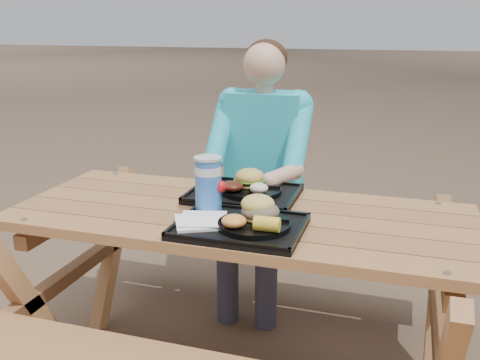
% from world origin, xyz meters
% --- Properties ---
extents(picnic_table, '(1.80, 1.49, 0.75)m').
position_xyz_m(picnic_table, '(0.00, 0.00, 0.38)').
color(picnic_table, '#999999').
rests_on(picnic_table, ground).
extents(tray_near, '(0.45, 0.35, 0.02)m').
position_xyz_m(tray_near, '(0.06, -0.19, 0.76)').
color(tray_near, black).
rests_on(tray_near, picnic_table).
extents(tray_far, '(0.45, 0.35, 0.02)m').
position_xyz_m(tray_far, '(-0.04, 0.18, 0.76)').
color(tray_far, black).
rests_on(tray_far, picnic_table).
extents(plate_near, '(0.26, 0.26, 0.02)m').
position_xyz_m(plate_near, '(0.11, -0.19, 0.78)').
color(plate_near, black).
rests_on(plate_near, tray_near).
extents(plate_far, '(0.26, 0.26, 0.02)m').
position_xyz_m(plate_far, '(-0.01, 0.19, 0.78)').
color(plate_far, black).
rests_on(plate_far, tray_far).
extents(napkin_stack, '(0.23, 0.23, 0.02)m').
position_xyz_m(napkin_stack, '(-0.09, -0.22, 0.78)').
color(napkin_stack, white).
rests_on(napkin_stack, tray_near).
extents(soda_cup, '(0.10, 0.10, 0.20)m').
position_xyz_m(soda_cup, '(-0.10, -0.08, 0.87)').
color(soda_cup, blue).
rests_on(soda_cup, tray_near).
extents(condiment_bbq, '(0.06, 0.06, 0.03)m').
position_xyz_m(condiment_bbq, '(0.06, -0.05, 0.79)').
color(condiment_bbq, black).
rests_on(condiment_bbq, tray_near).
extents(condiment_mustard, '(0.05, 0.05, 0.03)m').
position_xyz_m(condiment_mustard, '(0.12, -0.07, 0.78)').
color(condiment_mustard, yellow).
rests_on(condiment_mustard, tray_near).
extents(sandwich, '(0.13, 0.13, 0.13)m').
position_xyz_m(sandwich, '(0.12, -0.15, 0.86)').
color(sandwich, '#E7C151').
rests_on(sandwich, plate_near).
extents(mac_cheese, '(0.09, 0.09, 0.04)m').
position_xyz_m(mac_cheese, '(0.06, -0.26, 0.81)').
color(mac_cheese, '#F4A440').
rests_on(mac_cheese, plate_near).
extents(corn_cob, '(0.09, 0.09, 0.05)m').
position_xyz_m(corn_cob, '(0.18, -0.26, 0.82)').
color(corn_cob, yellow).
rests_on(corn_cob, plate_near).
extents(cutlery_far, '(0.11, 0.17, 0.01)m').
position_xyz_m(cutlery_far, '(-0.21, 0.19, 0.77)').
color(cutlery_far, black).
rests_on(cutlery_far, tray_far).
extents(burger, '(0.13, 0.13, 0.11)m').
position_xyz_m(burger, '(-0.03, 0.22, 0.85)').
color(burger, gold).
rests_on(burger, plate_far).
extents(baked_beans, '(0.09, 0.09, 0.04)m').
position_xyz_m(baked_beans, '(-0.07, 0.13, 0.81)').
color(baked_beans, '#4C190F').
rests_on(baked_beans, plate_far).
extents(potato_salad, '(0.08, 0.08, 0.04)m').
position_xyz_m(potato_salad, '(0.04, 0.13, 0.81)').
color(potato_salad, silver).
rests_on(potato_salad, plate_far).
extents(diner, '(0.48, 0.84, 1.28)m').
position_xyz_m(diner, '(-0.10, 0.71, 0.64)').
color(diner, '#18ACA9').
rests_on(diner, ground).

